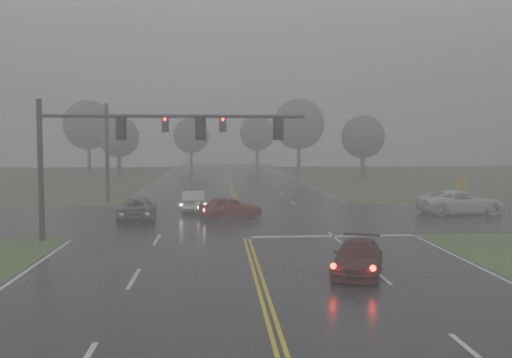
{
  "coord_description": "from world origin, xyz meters",
  "views": [
    {
      "loc": [
        -1.49,
        -14.47,
        5.04
      ],
      "look_at": [
        0.6,
        16.0,
        2.9
      ],
      "focal_mm": 40.0,
      "sensor_mm": 36.0,
      "label": 1
    }
  ],
  "objects": [
    {
      "name": "tree_n_mid",
      "position": [
        -5.67,
        79.1,
        5.64
      ],
      "size": [
        5.84,
        5.84,
        8.57
      ],
      "color": "#2F271F",
      "rests_on": "ground"
    },
    {
      "name": "signal_gantry_far",
      "position": [
        -5.33,
        31.52,
        5.56
      ],
      "size": [
        15.47,
        0.4,
        7.86
      ],
      "color": "black",
      "rests_on": "ground"
    },
    {
      "name": "stop_bar",
      "position": [
        4.5,
        14.4,
        0.0
      ],
      "size": [
        8.5,
        0.5,
        0.01
      ],
      "primitive_type": "cube",
      "color": "beige",
      "rests_on": "ground"
    },
    {
      "name": "signal_gantry_near",
      "position": [
        -6.08,
        14.31,
        4.95
      ],
      "size": [
        13.28,
        0.31,
        7.01
      ],
      "color": "black",
      "rests_on": "ground"
    },
    {
      "name": "tree_nw_b",
      "position": [
        -20.61,
        72.36,
        7.17
      ],
      "size": [
        7.41,
        7.41,
        10.89
      ],
      "color": "#2F271F",
      "rests_on": "ground"
    },
    {
      "name": "sedan_maroon",
      "position": [
        3.73,
        6.18,
        0.0
      ],
      "size": [
        2.99,
        4.56,
        1.23
      ],
      "primitive_type": "imported",
      "rotation": [
        0.0,
        0.0,
        -0.33
      ],
      "color": "#3A0A0B",
      "rests_on": "ground"
    },
    {
      "name": "tree_nw_a",
      "position": [
        -14.69,
        63.58,
        5.31
      ],
      "size": [
        5.5,
        5.5,
        8.08
      ],
      "color": "#2F271F",
      "rests_on": "ground"
    },
    {
      "name": "sedan_red",
      "position": [
        -0.66,
        21.65,
        0.0
      ],
      "size": [
        4.32,
        2.64,
        1.37
      ],
      "primitive_type": "imported",
      "rotation": [
        0.0,
        0.0,
        1.84
      ],
      "color": "maroon",
      "rests_on": "ground"
    },
    {
      "name": "tree_ne_a",
      "position": [
        10.58,
        69.12,
        7.26
      ],
      "size": [
        7.51,
        7.51,
        11.04
      ],
      "color": "#2F271F",
      "rests_on": "ground"
    },
    {
      "name": "tree_e_near",
      "position": [
        17.12,
        57.2,
        5.32
      ],
      "size": [
        5.52,
        5.52,
        8.1
      ],
      "color": "#2F271F",
      "rests_on": "ground"
    },
    {
      "name": "pickup_white",
      "position": [
        14.85,
        22.57,
        0.0
      ],
      "size": [
        5.87,
        3.02,
        1.59
      ],
      "primitive_type": "imported",
      "rotation": [
        0.0,
        0.0,
        1.64
      ],
      "color": "white",
      "rests_on": "ground"
    },
    {
      "name": "tree_n_far",
      "position": [
        5.77,
        87.98,
        6.07
      ],
      "size": [
        6.29,
        6.29,
        9.24
      ],
      "color": "#2F271F",
      "rests_on": "ground"
    },
    {
      "name": "cross_street",
      "position": [
        0.0,
        22.0,
        0.0
      ],
      "size": [
        120.0,
        14.0,
        0.02
      ],
      "primitive_type": "cube",
      "color": "black",
      "rests_on": "ground"
    },
    {
      "name": "car_grey",
      "position": [
        -6.52,
        21.62,
        0.0
      ],
      "size": [
        2.61,
        5.07,
        1.37
      ],
      "primitive_type": "imported",
      "rotation": [
        0.0,
        0.0,
        3.21
      ],
      "color": "#505257",
      "rests_on": "ground"
    },
    {
      "name": "ground",
      "position": [
        0.0,
        0.0,
        0.0
      ],
      "size": [
        180.0,
        180.0,
        0.0
      ],
      "primitive_type": "plane",
      "color": "#364F21",
      "rests_on": "ground"
    },
    {
      "name": "sedan_silver",
      "position": [
        -3.13,
        25.16,
        0.0
      ],
      "size": [
        1.69,
        4.45,
        1.45
      ],
      "primitive_type": "imported",
      "rotation": [
        0.0,
        0.0,
        3.18
      ],
      "color": "silver",
      "rests_on": "ground"
    },
    {
      "name": "sign_diamond_east",
      "position": [
        15.42,
        23.68,
        1.68
      ],
      "size": [
        1.02,
        0.25,
        2.49
      ],
      "rotation": [
        0.0,
        0.0,
        0.21
      ],
      "color": "black",
      "rests_on": "ground"
    },
    {
      "name": "main_road",
      "position": [
        0.0,
        20.0,
        0.0
      ],
      "size": [
        18.0,
        160.0,
        0.02
      ],
      "primitive_type": "cube",
      "color": "black",
      "rests_on": "ground"
    }
  ]
}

